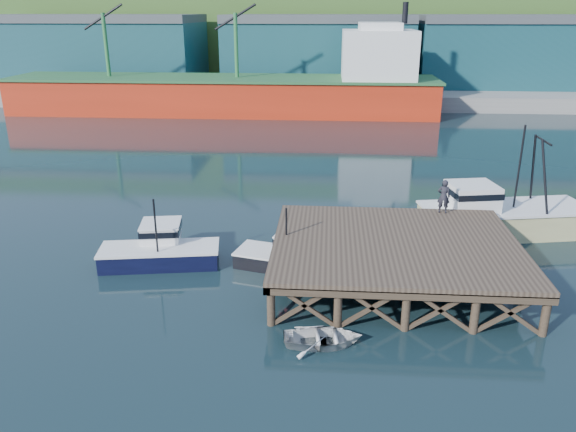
# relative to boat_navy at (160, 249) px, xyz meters

# --- Properties ---
(ground) EXTENTS (300.00, 300.00, 0.00)m
(ground) POSITION_rel_boat_navy_xyz_m (6.77, -1.21, -0.78)
(ground) COLOR black
(ground) RESTS_ON ground
(wharf) EXTENTS (12.00, 10.00, 2.62)m
(wharf) POSITION_rel_boat_navy_xyz_m (12.27, -1.40, 1.16)
(wharf) COLOR brown
(wharf) RESTS_ON ground
(far_quay) EXTENTS (160.00, 40.00, 2.00)m
(far_quay) POSITION_rel_boat_navy_xyz_m (6.77, 68.79, 0.22)
(far_quay) COLOR gray
(far_quay) RESTS_ON ground
(warehouse_left) EXTENTS (32.00, 16.00, 9.00)m
(warehouse_left) POSITION_rel_boat_navy_xyz_m (-28.23, 63.79, 5.72)
(warehouse_left) COLOR #194854
(warehouse_left) RESTS_ON far_quay
(warehouse_mid) EXTENTS (28.00, 16.00, 9.00)m
(warehouse_mid) POSITION_rel_boat_navy_xyz_m (6.77, 63.79, 5.72)
(warehouse_mid) COLOR #194854
(warehouse_mid) RESTS_ON far_quay
(warehouse_right) EXTENTS (30.00, 16.00, 9.00)m
(warehouse_right) POSITION_rel_boat_navy_xyz_m (36.77, 63.79, 5.72)
(warehouse_right) COLOR #194854
(warehouse_right) RESTS_ON far_quay
(cargo_ship) EXTENTS (55.50, 10.00, 13.75)m
(cargo_ship) POSITION_rel_boat_navy_xyz_m (-1.70, 46.79, 2.53)
(cargo_ship) COLOR red
(cargo_ship) RESTS_ON ground
(hillside) EXTENTS (220.00, 50.00, 22.00)m
(hillside) POSITION_rel_boat_navy_xyz_m (6.77, 98.79, 10.22)
(hillside) COLOR #2D511E
(hillside) RESTS_ON ground
(boat_navy) EXTENTS (6.52, 3.91, 3.90)m
(boat_navy) POSITION_rel_boat_navy_xyz_m (0.00, 0.00, 0.00)
(boat_navy) COLOR black
(boat_navy) RESTS_ON ground
(boat_black) EXTENTS (6.09, 5.05, 3.55)m
(boat_black) POSITION_rel_boat_navy_xyz_m (7.04, 0.01, -0.13)
(boat_black) COLOR black
(boat_black) RESTS_ON ground
(trawler) EXTENTS (10.43, 5.33, 6.66)m
(trawler) POSITION_rel_boat_navy_xyz_m (19.33, 5.69, 0.59)
(trawler) COLOR #C7C381
(trawler) RESTS_ON ground
(dinghy) EXTENTS (3.41, 2.60, 0.66)m
(dinghy) POSITION_rel_boat_navy_xyz_m (8.82, -7.30, -0.45)
(dinghy) COLOR silver
(dinghy) RESTS_ON ground
(dockworker) EXTENTS (0.76, 0.56, 1.91)m
(dockworker) POSITION_rel_boat_navy_xyz_m (15.29, 3.19, 2.30)
(dockworker) COLOR black
(dockworker) RESTS_ON wharf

